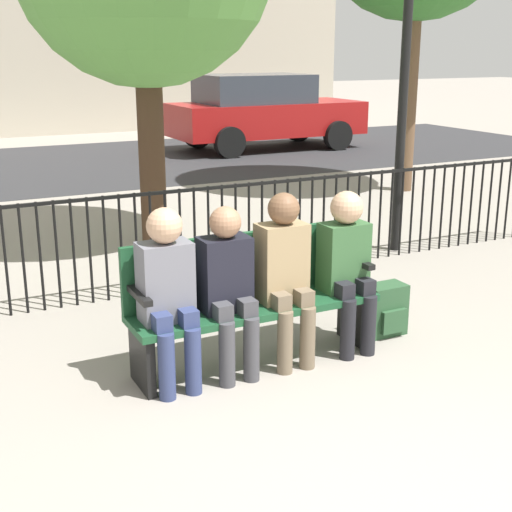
% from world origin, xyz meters
% --- Properties ---
extents(park_bench, '(1.80, 0.45, 0.92)m').
position_xyz_m(park_bench, '(0.00, 2.45, 0.50)').
color(park_bench, '#194728').
rests_on(park_bench, ground).
extents(seated_person_0, '(0.34, 0.39, 1.21)m').
position_xyz_m(seated_person_0, '(-0.66, 2.32, 0.69)').
color(seated_person_0, navy).
rests_on(seated_person_0, ground).
extents(seated_person_1, '(0.34, 0.39, 1.17)m').
position_xyz_m(seated_person_1, '(-0.24, 2.32, 0.66)').
color(seated_person_1, '#3D3D42').
rests_on(seated_person_1, ground).
extents(seated_person_2, '(0.34, 0.39, 1.23)m').
position_xyz_m(seated_person_2, '(0.20, 2.33, 0.69)').
color(seated_person_2, brown).
rests_on(seated_person_2, ground).
extents(seated_person_3, '(0.34, 0.39, 1.19)m').
position_xyz_m(seated_person_3, '(0.72, 2.32, 0.68)').
color(seated_person_3, black).
rests_on(seated_person_3, ground).
extents(backpack, '(0.31, 0.24, 0.40)m').
position_xyz_m(backpack, '(1.15, 2.41, 0.20)').
color(backpack, '#284C2D').
rests_on(backpack, ground).
extents(fence_railing, '(9.01, 0.03, 0.95)m').
position_xyz_m(fence_railing, '(-0.02, 4.15, 0.56)').
color(fence_railing, black).
rests_on(fence_railing, ground).
extents(street_surface, '(24.00, 6.00, 0.01)m').
position_xyz_m(street_surface, '(0.00, 12.00, 0.00)').
color(street_surface, '#2B2B2D').
rests_on(street_surface, ground).
extents(parked_car_0, '(4.20, 1.94, 1.62)m').
position_xyz_m(parked_car_0, '(5.17, 12.28, 0.84)').
color(parked_car_0, maroon).
rests_on(parked_car_0, ground).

